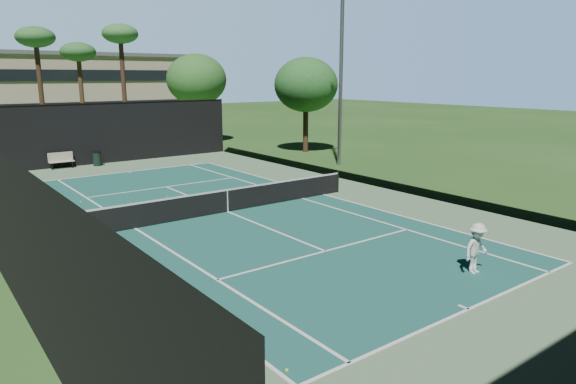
# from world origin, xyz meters

# --- Properties ---
(ground) EXTENTS (160.00, 160.00, 0.00)m
(ground) POSITION_xyz_m (0.00, 0.00, 0.00)
(ground) COLOR #29531F
(ground) RESTS_ON ground
(apron_slab) EXTENTS (18.00, 32.00, 0.01)m
(apron_slab) POSITION_xyz_m (0.00, 0.00, 0.01)
(apron_slab) COLOR #5E835B
(apron_slab) RESTS_ON ground
(court_surface) EXTENTS (10.97, 23.77, 0.01)m
(court_surface) POSITION_xyz_m (0.00, 0.00, 0.01)
(court_surface) COLOR #1C5A50
(court_surface) RESTS_ON ground
(court_lines) EXTENTS (11.07, 23.87, 0.01)m
(court_lines) POSITION_xyz_m (0.00, 0.00, 0.02)
(court_lines) COLOR white
(court_lines) RESTS_ON ground
(tennis_net) EXTENTS (12.90, 0.10, 1.10)m
(tennis_net) POSITION_xyz_m (0.00, 0.00, 0.56)
(tennis_net) COLOR black
(tennis_net) RESTS_ON ground
(fence) EXTENTS (18.04, 32.05, 4.03)m
(fence) POSITION_xyz_m (0.00, 0.06, 2.01)
(fence) COLOR black
(fence) RESTS_ON ground
(player) EXTENTS (1.00, 0.58, 1.54)m
(player) POSITION_xyz_m (2.33, -10.51, 0.77)
(player) COLOR white
(player) RESTS_ON ground
(tennis_ball_a) EXTENTS (0.07, 0.07, 0.07)m
(tennis_ball_a) POSITION_xyz_m (-5.32, -11.34, 0.04)
(tennis_ball_a) COLOR #D5EF36
(tennis_ball_a) RESTS_ON ground
(tennis_ball_b) EXTENTS (0.06, 0.06, 0.06)m
(tennis_ball_b) POSITION_xyz_m (-0.91, 4.25, 0.03)
(tennis_ball_b) COLOR gold
(tennis_ball_b) RESTS_ON ground
(tennis_ball_c) EXTENTS (0.06, 0.06, 0.06)m
(tennis_ball_c) POSITION_xyz_m (-0.36, 3.39, 0.03)
(tennis_ball_c) COLOR #CFE834
(tennis_ball_c) RESTS_ON ground
(tennis_ball_d) EXTENTS (0.06, 0.06, 0.06)m
(tennis_ball_d) POSITION_xyz_m (-4.57, 5.64, 0.03)
(tennis_ball_d) COLOR #E7F638
(tennis_ball_d) RESTS_ON ground
(park_bench) EXTENTS (1.50, 0.45, 1.02)m
(park_bench) POSITION_xyz_m (-2.96, 15.68, 0.55)
(park_bench) COLOR beige
(park_bench) RESTS_ON ground
(trash_bin) EXTENTS (0.56, 0.56, 0.95)m
(trash_bin) POSITION_xyz_m (-0.85, 15.26, 0.48)
(trash_bin) COLOR black
(trash_bin) RESTS_ON ground
(palm_a) EXTENTS (2.80, 2.80, 9.32)m
(palm_a) POSITION_xyz_m (-2.00, 24.00, 8.19)
(palm_a) COLOR #442B1D
(palm_a) RESTS_ON ground
(palm_b) EXTENTS (2.80, 2.80, 8.42)m
(palm_b) POSITION_xyz_m (1.50, 26.00, 7.36)
(palm_b) COLOR #4E3621
(palm_b) RESTS_ON ground
(palm_c) EXTENTS (2.80, 2.80, 9.77)m
(palm_c) POSITION_xyz_m (4.00, 23.00, 8.60)
(palm_c) COLOR #462B1E
(palm_c) RESTS_ON ground
(decid_tree_a) EXTENTS (5.12, 5.12, 7.62)m
(decid_tree_a) POSITION_xyz_m (10.00, 22.00, 5.42)
(decid_tree_a) COLOR #49301F
(decid_tree_a) RESTS_ON ground
(decid_tree_b) EXTENTS (4.80, 4.80, 7.14)m
(decid_tree_b) POSITION_xyz_m (14.00, 12.00, 5.08)
(decid_tree_b) COLOR #46311E
(decid_tree_b) RESTS_ON ground
(campus_building) EXTENTS (40.50, 12.50, 8.30)m
(campus_building) POSITION_xyz_m (0.00, 45.98, 4.21)
(campus_building) COLOR #BAA890
(campus_building) RESTS_ON ground
(light_pole) EXTENTS (0.90, 0.25, 12.22)m
(light_pole) POSITION_xyz_m (12.00, 6.00, 6.46)
(light_pole) COLOR gray
(light_pole) RESTS_ON ground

